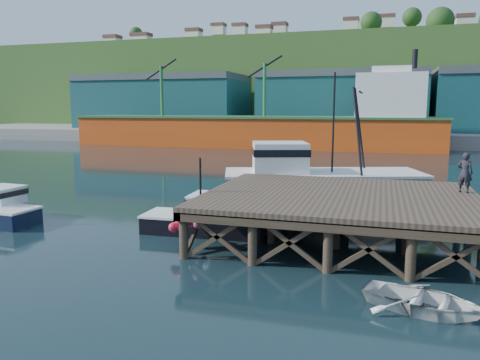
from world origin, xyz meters
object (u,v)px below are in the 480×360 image
at_px(trawler, 318,178).
at_px(dinghy, 424,300).
at_px(dockworker, 465,173).
at_px(boat_black, 207,218).

distance_m(trawler, dinghy, 15.62).
relative_size(trawler, dockworker, 6.91).
distance_m(boat_black, trawler, 9.24).
distance_m(trawler, dockworker, 9.37).
bearing_deg(dinghy, boat_black, 72.12).
relative_size(boat_black, trawler, 0.48).
xyz_separation_m(boat_black, trawler, (4.33, 8.11, 0.98)).
bearing_deg(dinghy, dockworker, 3.06).
bearing_deg(trawler, boat_black, -135.82).
relative_size(boat_black, dinghy, 1.75).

